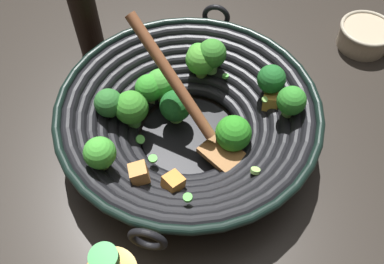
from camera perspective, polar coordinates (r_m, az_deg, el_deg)
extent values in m
plane|color=#28231E|center=(0.74, -0.45, -0.82)|extent=(4.00, 4.00, 0.00)
cylinder|color=black|center=(0.73, -0.45, -0.60)|extent=(0.17, 0.17, 0.01)
torus|color=black|center=(0.72, -0.46, 0.07)|extent=(0.22, 0.22, 0.02)
torus|color=black|center=(0.71, -0.46, 0.53)|extent=(0.25, 0.25, 0.02)
torus|color=black|center=(0.71, -0.47, 0.99)|extent=(0.29, 0.29, 0.02)
torus|color=black|center=(0.70, -0.47, 1.46)|extent=(0.32, 0.32, 0.02)
torus|color=black|center=(0.69, -0.48, 1.95)|extent=(0.35, 0.35, 0.02)
torus|color=black|center=(0.68, -0.49, 2.44)|extent=(0.38, 0.38, 0.02)
torus|color=black|center=(0.67, -0.49, 2.95)|extent=(0.41, 0.41, 0.02)
torus|color=black|center=(0.67, -0.50, 3.47)|extent=(0.43, 0.43, 0.01)
torus|color=black|center=(0.83, 3.30, 15.44)|extent=(0.03, 0.05, 0.05)
torus|color=black|center=(0.56, -6.09, -14.41)|extent=(0.03, 0.05, 0.05)
cylinder|color=#76AB4E|center=(0.63, -12.01, -4.27)|extent=(0.02, 0.02, 0.02)
sphere|color=green|center=(0.61, -12.48, -2.80)|extent=(0.05, 0.05, 0.05)
cylinder|color=#759B43|center=(0.76, -3.58, 6.22)|extent=(0.02, 0.02, 0.01)
sphere|color=#318233|center=(0.75, -3.66, 7.32)|extent=(0.04, 0.04, 0.04)
cylinder|color=#759C42|center=(0.77, 1.22, 8.24)|extent=(0.03, 0.03, 0.02)
sphere|color=#50A535|center=(0.75, 1.26, 9.88)|extent=(0.06, 0.06, 0.06)
cylinder|color=#65AD47|center=(0.70, 5.47, -1.66)|extent=(0.03, 0.03, 0.02)
sphere|color=#2C8B21|center=(0.67, 5.67, -0.18)|extent=(0.06, 0.06, 0.06)
cylinder|color=#6BAF4A|center=(0.78, 0.82, 9.44)|extent=(0.02, 0.02, 0.02)
sphere|color=green|center=(0.76, 0.84, 10.64)|extent=(0.04, 0.04, 0.04)
cylinder|color=#7FBD48|center=(0.73, 10.46, 5.64)|extent=(0.02, 0.02, 0.02)
sphere|color=#1E6226|center=(0.71, 10.80, 7.12)|extent=(0.05, 0.05, 0.05)
cylinder|color=#76B44B|center=(0.76, -4.22, 5.06)|extent=(0.03, 0.03, 0.02)
sphere|color=green|center=(0.74, -4.36, 6.59)|extent=(0.05, 0.05, 0.05)
cylinder|color=#80BB5D|center=(0.77, 2.64, 8.92)|extent=(0.03, 0.03, 0.02)
sphere|color=#38832B|center=(0.74, 2.73, 10.66)|extent=(0.05, 0.05, 0.05)
cylinder|color=#5C964B|center=(0.72, -10.94, 2.39)|extent=(0.02, 0.02, 0.02)
sphere|color=#2D6F2D|center=(0.70, -11.33, 3.92)|extent=(0.05, 0.05, 0.05)
cylinder|color=#559D4C|center=(0.72, -7.97, 1.63)|extent=(0.03, 0.03, 0.02)
sphere|color=#398C2A|center=(0.69, -8.28, 3.33)|extent=(0.06, 0.06, 0.06)
cylinder|color=#73B54B|center=(0.73, -2.18, 2.16)|extent=(0.03, 0.03, 0.01)
sphere|color=#1C5E23|center=(0.71, -2.25, 3.59)|extent=(0.05, 0.05, 0.05)
cylinder|color=#8BB45E|center=(0.76, -5.73, 4.41)|extent=(0.02, 0.02, 0.02)
sphere|color=green|center=(0.73, -5.93, 5.97)|extent=(0.05, 0.05, 0.05)
cylinder|color=#6B9249|center=(0.69, 13.01, 2.77)|extent=(0.03, 0.03, 0.02)
sphere|color=#30862A|center=(0.67, 13.43, 4.19)|extent=(0.05, 0.05, 0.05)
cube|color=#C36727|center=(0.76, -4.01, 5.40)|extent=(0.03, 0.03, 0.03)
cube|color=#C7803E|center=(0.62, -7.13, -5.69)|extent=(0.04, 0.04, 0.03)
cube|color=orange|center=(0.62, -2.59, -7.00)|extent=(0.04, 0.03, 0.03)
cube|color=#BE7022|center=(0.76, -2.53, 5.36)|extent=(0.03, 0.03, 0.03)
cube|color=gold|center=(0.72, 10.72, 4.12)|extent=(0.04, 0.03, 0.03)
cylinder|color=#99D166|center=(0.70, 9.90, 4.40)|extent=(0.01, 0.01, 0.01)
cylinder|color=#56B247|center=(0.58, -0.58, -8.95)|extent=(0.02, 0.02, 0.01)
cylinder|color=#56B247|center=(0.66, -5.37, -3.64)|extent=(0.02, 0.02, 0.00)
cylinder|color=#99D166|center=(0.63, 8.64, -5.24)|extent=(0.02, 0.02, 0.01)
cylinder|color=#56B247|center=(0.75, 4.60, 7.61)|extent=(0.01, 0.01, 0.01)
cylinder|color=#56B247|center=(0.70, -7.09, -1.03)|extent=(0.02, 0.02, 0.01)
cube|color=brown|center=(0.68, 4.18, -2.98)|extent=(0.06, 0.08, 0.01)
cylinder|color=brown|center=(0.65, -2.81, 7.50)|extent=(0.06, 0.19, 0.15)
cylinder|color=black|center=(0.85, -14.15, 14.17)|extent=(0.05, 0.05, 0.15)
cylinder|color=#238433|center=(0.44, -11.93, -16.53)|extent=(0.03, 0.03, 0.01)
cylinder|color=tan|center=(0.95, 22.46, 11.93)|extent=(0.10, 0.10, 0.04)
torus|color=#AFA38A|center=(0.93, 22.89, 12.93)|extent=(0.11, 0.11, 0.01)
cylinder|color=#99D166|center=(0.94, 22.03, 12.04)|extent=(0.02, 0.02, 0.01)
cylinder|color=#56B247|center=(0.93, 21.23, 11.86)|extent=(0.01, 0.01, 0.01)
cylinder|color=#99D166|center=(0.94, 21.98, 12.08)|extent=(0.01, 0.01, 0.01)
cylinder|color=#56B247|center=(0.94, 22.78, 11.53)|extent=(0.02, 0.02, 0.01)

